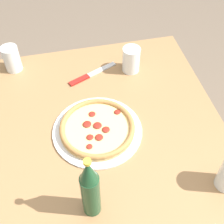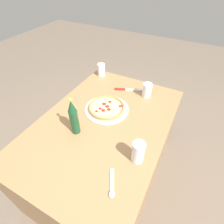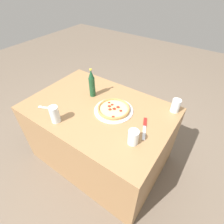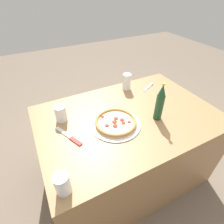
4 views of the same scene
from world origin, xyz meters
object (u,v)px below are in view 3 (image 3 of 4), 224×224
Objects in this scene: glass_iced_tea at (176,106)px; beer_bottle at (92,84)px; pizza_veggie at (114,109)px; glass_lemonade at (55,115)px; knife at (145,127)px; glass_mango_juice at (133,138)px; spoon at (44,107)px.

beer_bottle reaches higher than glass_iced_tea.
glass_lemonade is (-0.31, -0.37, 0.05)m from pizza_veggie.
glass_lemonade is at bearing -151.09° from knife.
glass_lemonade reaches higher than glass_iced_tea.
glass_lemonade is (-0.62, -0.16, 0.02)m from glass_mango_juice.
pizza_veggie is 0.38m from glass_mango_juice.
glass_lemonade is at bearing -165.46° from glass_mango_juice.
spoon is at bearing -147.12° from glass_iced_tea.
glass_mango_juice is 0.85m from spoon.
pizza_veggie is at bearing 145.74° from glass_mango_juice.
beer_bottle reaches higher than glass_lemonade.
glass_iced_tea is 0.77m from beer_bottle.
glass_mango_juice is 0.41× the size of beer_bottle.
glass_lemonade is 1.23× the size of glass_iced_tea.
spoon is at bearing -148.63° from pizza_veggie.
spoon is (-0.84, -0.11, -0.05)m from glass_mango_juice.
pizza_veggie is 0.53m from glass_iced_tea.
beer_bottle is 1.79× the size of spoon.
spoon is (-0.23, -0.39, -0.13)m from beer_bottle.
glass_lemonade is 0.63× the size of knife.
pizza_veggie is at bearing 50.49° from glass_lemonade.
glass_iced_tea is 1.14m from spoon.
glass_lemonade reaches higher than knife.
pizza_veggie is 0.32m from beer_bottle.
pizza_veggie is 0.32m from knife.
glass_iced_tea is at bearing 32.88° from spoon.
beer_bottle is at bearing -162.72° from glass_iced_tea.
glass_iced_tea is at bearing 17.28° from beer_bottle.
glass_lemonade is 0.23m from spoon.
pizza_veggie is 2.17× the size of spoon.
spoon is (-0.84, -0.29, 0.00)m from knife.
glass_mango_juice is at bearing -34.26° from pizza_veggie.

